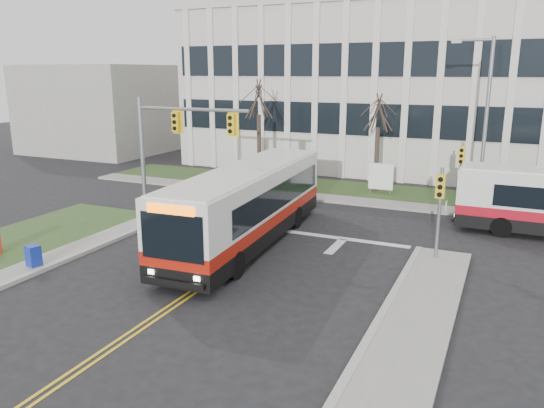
{
  "coord_description": "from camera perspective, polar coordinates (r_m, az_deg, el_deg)",
  "views": [
    {
      "loc": [
        9.51,
        -14.17,
        7.43
      ],
      "look_at": [
        0.6,
        5.54,
        2.0
      ],
      "focal_mm": 35.0,
      "sensor_mm": 36.0,
      "label": 1
    }
  ],
  "objects": [
    {
      "name": "ground",
      "position": [
        18.61,
        -8.87,
        -9.61
      ],
      "size": [
        120.0,
        120.0,
        0.0
      ],
      "primitive_type": "plane",
      "color": "black",
      "rests_on": "ground"
    },
    {
      "name": "signal_pole_far",
      "position": [
        30.07,
        19.63,
        3.83
      ],
      "size": [
        0.34,
        0.39,
        3.8
      ],
      "color": "slate",
      "rests_on": "ground"
    },
    {
      "name": "building_annex",
      "position": [
        53.73,
        -17.37,
        9.79
      ],
      "size": [
        12.0,
        12.0,
        8.0
      ],
      "primitive_type": "cube",
      "color": "#9E9B93",
      "rests_on": "ground"
    },
    {
      "name": "streetlight",
      "position": [
        30.49,
        21.75,
        8.9
      ],
      "size": [
        2.15,
        0.25,
        9.2
      ],
      "color": "slate",
      "rests_on": "ground"
    },
    {
      "name": "newspaper_box_blue",
      "position": [
        22.45,
        -24.26,
        -5.25
      ],
      "size": [
        0.6,
        0.57,
        0.95
      ],
      "primitive_type": "cube",
      "rotation": [
        0.0,
        0.0,
        -0.27
      ],
      "color": "navy",
      "rests_on": "ground"
    },
    {
      "name": "bus_main",
      "position": [
        23.19,
        -2.65,
        -0.34
      ],
      "size": [
        3.44,
        12.59,
        3.32
      ],
      "primitive_type": null,
      "rotation": [
        0.0,
        0.0,
        0.06
      ],
      "color": "silver",
      "rests_on": "ground"
    },
    {
      "name": "directory_sign",
      "position": [
        33.04,
        11.65,
        2.87
      ],
      "size": [
        1.5,
        0.12,
        2.0
      ],
      "color": "slate",
      "rests_on": "ground"
    },
    {
      "name": "tree_mid",
      "position": [
        33.33,
        11.39,
        9.43
      ],
      "size": [
        1.8,
        1.8,
        6.82
      ],
      "color": "#42352B",
      "rests_on": "ground"
    },
    {
      "name": "office_building",
      "position": [
        44.42,
        18.89,
        11.5
      ],
      "size": [
        40.0,
        16.0,
        12.0
      ],
      "primitive_type": "cube",
      "color": "beige",
      "rests_on": "ground"
    },
    {
      "name": "signal_pole_near",
      "position": [
        21.76,
        17.59,
        0.33
      ],
      "size": [
        0.34,
        0.39,
        3.8
      ],
      "color": "slate",
      "rests_on": "ground"
    },
    {
      "name": "sidewalk_cross",
      "position": [
        30.61,
        15.13,
        -0.32
      ],
      "size": [
        44.0,
        1.6,
        0.14
      ],
      "primitive_type": "cube",
      "color": "#9E9B93",
      "rests_on": "ground"
    },
    {
      "name": "mast_arm_signal",
      "position": [
        26.34,
        -11.01,
        6.92
      ],
      "size": [
        6.11,
        0.38,
        6.2
      ],
      "color": "slate",
      "rests_on": "ground"
    },
    {
      "name": "tree_left",
      "position": [
        35.77,
        -1.43,
        11.01
      ],
      "size": [
        1.8,
        1.8,
        7.7
      ],
      "color": "#42352B",
      "rests_on": "ground"
    },
    {
      "name": "building_lawn",
      "position": [
        33.31,
        15.94,
        0.75
      ],
      "size": [
        44.0,
        5.0,
        0.12
      ],
      "primitive_type": "cube",
      "color": "#344A1F",
      "rests_on": "ground"
    }
  ]
}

